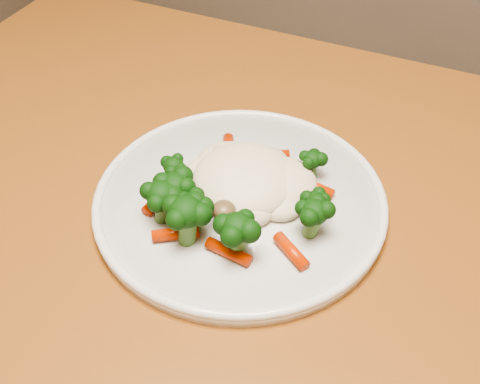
{
  "coord_description": "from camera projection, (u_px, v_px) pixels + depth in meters",
  "views": [
    {
      "loc": [
        0.25,
        -0.55,
        1.19
      ],
      "look_at": [
        0.08,
        -0.14,
        0.77
      ],
      "focal_mm": 45.0,
      "sensor_mm": 36.0,
      "label": 1
    }
  ],
  "objects": [
    {
      "name": "dining_table",
      "position": [
        311.0,
        321.0,
        0.64
      ],
      "size": [
        1.21,
        0.83,
        0.75
      ],
      "rotation": [
        0.0,
        0.0,
        -0.03
      ],
      "color": "#965622",
      "rests_on": "ground"
    },
    {
      "name": "meal",
      "position": [
        232.0,
        190.0,
        0.59
      ],
      "size": [
        0.19,
        0.18,
        0.05
      ],
      "color": "#F2E5C2",
      "rests_on": "plate"
    },
    {
      "name": "plate",
      "position": [
        240.0,
        202.0,
        0.62
      ],
      "size": [
        0.3,
        0.3,
        0.01
      ],
      "primitive_type": "cylinder",
      "color": "white",
      "rests_on": "dining_table"
    }
  ]
}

